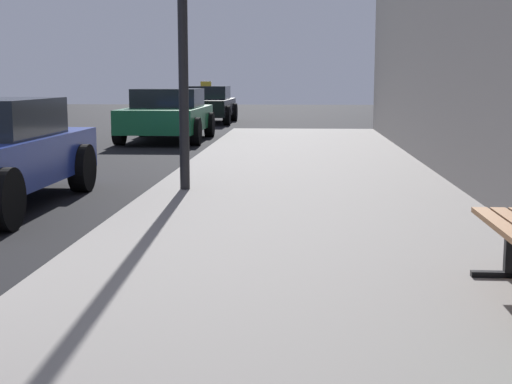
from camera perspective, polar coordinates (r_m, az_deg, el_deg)
The scene contains 3 objects.
sidewalk at distance 4.58m, azimuth 4.97°, elevation -9.36°, with size 4.00×32.00×0.15m, color gray.
car_green at distance 18.29m, azimuth -6.89°, elevation 6.01°, with size 1.98×4.03×1.27m.
car_black at distance 25.73m, azimuth -3.94°, elevation 6.83°, with size 1.98×4.03×1.43m.
Camera 1 is at (3.88, -4.35, 1.49)m, focal length 51.46 mm.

